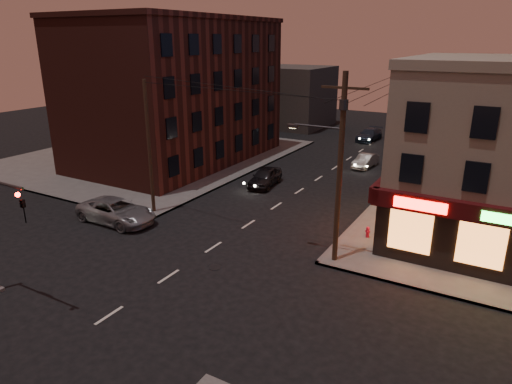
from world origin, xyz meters
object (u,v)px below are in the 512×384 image
Objects in this scene: suv_cross at (116,211)px; sedan_near at (265,177)px; sedan_mid at (365,161)px; fire_hydrant at (368,231)px; sedan_far at (369,135)px.

suv_cross is 12.75m from sedan_near.
sedan_mid is 5.53× the size of fire_hydrant.
fire_hydrant is at bearing -67.47° from sedan_mid.
fire_hydrant is (5.08, -15.98, -0.10)m from sedan_mid.
sedan_near is at bearing -92.16° from sedan_far.
sedan_far is at bearing -10.91° from suv_cross.
suv_cross is 16.25m from fire_hydrant.
sedan_mid is at bearing 53.27° from sedan_near.
sedan_near is 21.72m from sedan_far.
sedan_mid is 0.79× the size of sedan_far.
fire_hydrant is (10.55, -6.26, -0.22)m from sedan_near.
fire_hydrant is (8.28, -27.86, -0.18)m from sedan_far.
suv_cross reaches higher than sedan_mid.
sedan_far is (6.98, 33.44, -0.08)m from suv_cross.
suv_cross reaches higher than sedan_far.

